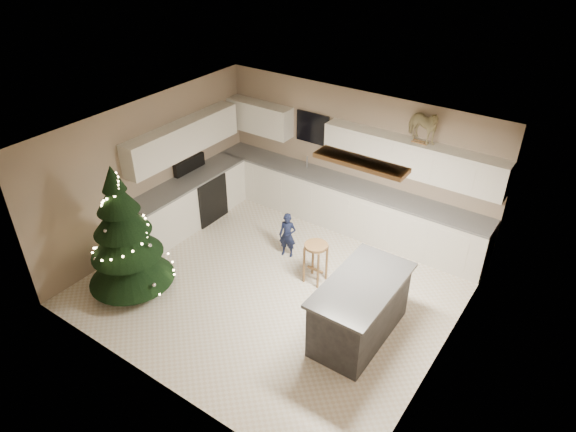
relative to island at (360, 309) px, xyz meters
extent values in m
plane|color=silver|center=(-1.64, 0.23, -0.48)|extent=(5.50, 5.50, 0.00)
cube|color=tan|center=(-1.64, 2.73, 0.82)|extent=(5.50, 0.02, 2.60)
cube|color=tan|center=(-1.64, -2.27, 0.82)|extent=(5.50, 0.02, 2.60)
cube|color=tan|center=(-4.39, 0.23, 0.82)|extent=(0.02, 5.00, 2.60)
cube|color=tan|center=(1.11, 0.23, 0.82)|extent=(0.02, 5.00, 2.60)
cube|color=silver|center=(-1.64, 0.23, 2.12)|extent=(5.50, 5.00, 0.02)
cube|color=olive|center=(-0.34, 0.33, 2.07)|extent=(1.25, 0.32, 0.06)
cube|color=white|center=(-0.34, 0.33, 2.04)|extent=(1.15, 0.24, 0.02)
cube|color=silver|center=(-1.64, 2.43, -0.03)|extent=(5.48, 0.60, 0.90)
cube|color=silver|center=(-4.09, 0.83, -0.03)|extent=(0.60, 2.60, 0.90)
cube|color=slate|center=(-1.64, 2.42, 0.44)|extent=(5.48, 0.62, 0.04)
cube|color=slate|center=(-4.08, 0.83, 0.44)|extent=(0.62, 2.60, 0.04)
cube|color=silver|center=(-3.69, 2.55, 1.22)|extent=(1.40, 0.35, 0.60)
cube|color=silver|center=(-0.49, 2.55, 1.22)|extent=(3.20, 0.35, 0.60)
cube|color=silver|center=(-4.21, 0.95, 1.22)|extent=(0.35, 2.60, 0.60)
cube|color=black|center=(-2.54, 2.70, 1.22)|extent=(0.70, 0.04, 0.60)
cube|color=#99999E|center=(-2.54, 2.43, 0.42)|extent=(0.55, 0.40, 0.06)
cylinder|color=#99999E|center=(-2.54, 2.53, 0.58)|extent=(0.03, 0.03, 0.24)
cube|color=black|center=(-4.07, 1.13, -0.03)|extent=(0.64, 0.75, 0.90)
cube|color=black|center=(-4.32, 1.13, 0.57)|extent=(0.10, 0.75, 0.30)
cube|color=black|center=(0.00, 0.00, -0.03)|extent=(0.80, 1.60, 0.90)
cube|color=#2E2E2E|center=(0.00, 0.00, 0.45)|extent=(0.90, 1.70, 0.05)
cylinder|color=olive|center=(-1.17, 0.68, 0.22)|extent=(0.38, 0.38, 0.04)
cylinder|color=olive|center=(-1.30, 0.55, -0.14)|extent=(0.04, 0.04, 0.68)
cylinder|color=olive|center=(-1.03, 0.55, -0.14)|extent=(0.04, 0.04, 0.68)
cylinder|color=olive|center=(-1.30, 0.82, -0.14)|extent=(0.04, 0.04, 0.68)
cylinder|color=olive|center=(-1.03, 0.82, -0.14)|extent=(0.04, 0.04, 0.68)
cube|color=olive|center=(-1.17, 0.68, -0.26)|extent=(0.29, 0.03, 0.03)
cylinder|color=#3F2816|center=(-3.49, -1.16, -0.33)|extent=(0.12, 0.12, 0.30)
cone|color=black|center=(-3.49, -1.16, 0.06)|extent=(1.34, 1.34, 0.69)
cone|color=black|center=(-3.49, -1.16, 0.51)|extent=(1.11, 1.11, 0.59)
cone|color=black|center=(-3.49, -1.16, 0.90)|extent=(0.87, 0.87, 0.54)
cone|color=black|center=(-3.49, -1.16, 1.25)|extent=(0.63, 0.63, 0.49)
cone|color=black|center=(-3.49, -1.16, 1.55)|extent=(0.36, 0.36, 0.40)
sphere|color=#FFD88C|center=(-2.79, -1.16, -0.23)|extent=(0.04, 0.04, 0.04)
sphere|color=#FFD88C|center=(-2.84, -0.93, -0.19)|extent=(0.04, 0.04, 0.04)
sphere|color=#FFD88C|center=(-2.96, -0.74, -0.14)|extent=(0.04, 0.04, 0.04)
sphere|color=#FFD88C|center=(-3.13, -0.60, -0.10)|extent=(0.04, 0.04, 0.04)
sphere|color=#FFD88C|center=(-3.34, -0.53, -0.05)|extent=(0.04, 0.04, 0.04)
sphere|color=#FFD88C|center=(-3.55, -0.53, -0.01)|extent=(0.04, 0.04, 0.04)
sphere|color=#FFD88C|center=(-3.74, -0.60, 0.04)|extent=(0.04, 0.04, 0.04)
sphere|color=#FFD88C|center=(-3.90, -0.73, 0.08)|extent=(0.04, 0.04, 0.04)
sphere|color=#FFD88C|center=(-4.00, -0.89, 0.13)|extent=(0.04, 0.04, 0.04)
sphere|color=#FFD88C|center=(-4.05, -1.08, 0.17)|extent=(0.04, 0.04, 0.04)
sphere|color=#FFD88C|center=(-4.03, -1.26, 0.21)|extent=(0.04, 0.04, 0.04)
sphere|color=#FFD88C|center=(-3.95, -1.42, 0.26)|extent=(0.04, 0.04, 0.04)
sphere|color=#FFD88C|center=(-3.83, -1.55, 0.30)|extent=(0.04, 0.04, 0.04)
sphere|color=#FFD88C|center=(-3.67, -1.62, 0.35)|extent=(0.04, 0.04, 0.04)
sphere|color=#FFD88C|center=(-3.51, -1.64, 0.39)|extent=(0.04, 0.04, 0.04)
sphere|color=#FFD88C|center=(-3.36, -1.61, 0.44)|extent=(0.04, 0.04, 0.04)
sphere|color=#FFD88C|center=(-3.22, -1.52, 0.48)|extent=(0.04, 0.04, 0.04)
sphere|color=#FFD88C|center=(-3.13, -1.41, 0.53)|extent=(0.04, 0.04, 0.04)
sphere|color=#FFD88C|center=(-3.08, -1.27, 0.57)|extent=(0.04, 0.04, 0.04)
sphere|color=#FFD88C|center=(-3.08, -1.14, 0.62)|extent=(0.04, 0.04, 0.04)
sphere|color=#FFD88C|center=(-3.13, -1.01, 0.66)|extent=(0.04, 0.04, 0.04)
sphere|color=#FFD88C|center=(-3.21, -0.91, 0.71)|extent=(0.04, 0.04, 0.04)
sphere|color=#FFD88C|center=(-3.31, -0.84, 0.75)|extent=(0.04, 0.04, 0.04)
sphere|color=#FFD88C|center=(-3.42, -0.82, 0.80)|extent=(0.04, 0.04, 0.04)
sphere|color=#FFD88C|center=(-3.54, -0.83, 0.84)|extent=(0.04, 0.04, 0.04)
sphere|color=#FFD88C|center=(-3.63, -0.88, 0.89)|extent=(0.04, 0.04, 0.04)
sphere|color=#FFD88C|center=(-3.71, -0.95, 0.93)|extent=(0.04, 0.04, 0.04)
sphere|color=#FFD88C|center=(-3.75, -1.04, 0.98)|extent=(0.04, 0.04, 0.04)
sphere|color=#FFD88C|center=(-3.75, -1.13, 1.02)|extent=(0.04, 0.04, 0.04)
sphere|color=#FFD88C|center=(-3.73, -1.22, 1.06)|extent=(0.04, 0.04, 0.04)
sphere|color=#FFD88C|center=(-3.69, -1.28, 1.11)|extent=(0.04, 0.04, 0.04)
sphere|color=#FFD88C|center=(-3.62, -1.33, 1.15)|extent=(0.04, 0.04, 0.04)
sphere|color=#FFD88C|center=(-3.55, -1.35, 1.20)|extent=(0.04, 0.04, 0.04)
sphere|color=#FFD88C|center=(-3.49, -1.35, 1.24)|extent=(0.04, 0.04, 0.04)
sphere|color=#FFD88C|center=(-3.43, -1.32, 1.29)|extent=(0.04, 0.04, 0.04)
sphere|color=#FFD88C|center=(-3.39, -1.28, 1.33)|extent=(0.04, 0.04, 0.04)
sphere|color=#FFD88C|center=(-3.37, -1.23, 1.38)|extent=(0.04, 0.04, 0.04)
sphere|color=#FFD88C|center=(-3.37, -1.19, 1.42)|extent=(0.04, 0.04, 0.04)
sphere|color=#FFD88C|center=(-3.38, -1.15, 1.47)|extent=(0.04, 0.04, 0.04)
sphere|color=#FFD88C|center=(-3.40, -1.12, 1.51)|extent=(0.04, 0.04, 0.04)
sphere|color=#FFD88C|center=(-3.43, -1.10, 1.56)|extent=(0.04, 0.04, 0.04)
sphere|color=#FFD88C|center=(-3.46, -1.10, 1.60)|extent=(0.04, 0.04, 0.04)
sphere|color=silver|center=(-2.89, -1.16, -0.09)|extent=(0.07, 0.07, 0.07)
sphere|color=silver|center=(-3.81, -0.72, 0.08)|extent=(0.07, 0.07, 0.07)
sphere|color=silver|center=(-3.63, -1.61, 0.26)|extent=(0.07, 0.07, 0.07)
sphere|color=silver|center=(-3.10, -1.03, 0.44)|extent=(0.07, 0.07, 0.07)
sphere|color=silver|center=(-3.77, -0.95, 0.62)|extent=(0.07, 0.07, 0.07)
sphere|color=silver|center=(-3.49, -1.44, 0.80)|extent=(0.07, 0.07, 0.07)
sphere|color=silver|center=(-3.31, -1.03, 0.97)|extent=(0.07, 0.07, 0.07)
sphere|color=silver|center=(-3.64, -1.11, 1.15)|extent=(0.07, 0.07, 0.07)
sphere|color=silver|center=(-3.46, -1.25, 1.33)|extent=(0.07, 0.07, 0.07)
sphere|color=silver|center=(-3.47, -1.13, 1.51)|extent=(0.07, 0.07, 0.07)
imported|color=black|center=(-1.95, 1.01, -0.06)|extent=(0.35, 0.28, 0.84)
cube|color=olive|center=(-0.38, 2.51, 1.53)|extent=(0.26, 0.02, 0.02)
cube|color=olive|center=(-0.38, 2.59, 1.53)|extent=(0.26, 0.02, 0.02)
imported|color=#D1BF8C|center=(-0.38, 2.55, 1.83)|extent=(0.73, 0.51, 0.56)
camera|label=1|loc=(2.26, -5.05, 4.97)|focal=32.00mm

